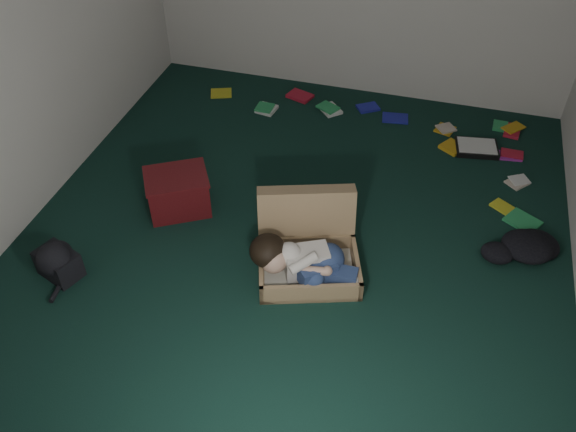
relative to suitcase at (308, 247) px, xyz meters
The scene contains 10 objects.
floor 0.31m from the suitcase, 127.53° to the left, with size 4.50×4.50×0.00m, color black.
wall_front 2.35m from the suitcase, 94.54° to the right, with size 4.50×4.50×0.00m, color silver.
wall_left 2.46m from the suitcase, behind, with size 4.50×4.50×0.00m, color silver.
suitcase is the anchor object (origin of this frame).
person 0.19m from the suitcase, 86.86° to the right, with size 0.77×0.39×0.31m.
maroon_bin 1.15m from the suitcase, 165.53° to the left, with size 0.60×0.56×0.33m.
backpack 1.74m from the suitcase, 160.15° to the right, with size 0.36×0.29×0.22m, color black, non-canonical shape.
clothing_pile 1.54m from the suitcase, 18.65° to the left, with size 0.47×0.39×0.15m, color black, non-canonical shape.
paper_tray 2.05m from the suitcase, 57.68° to the left, with size 0.40×0.33×0.05m.
book_scatter 1.87m from the suitcase, 74.02° to the left, with size 3.12×1.54×0.02m.
Camera 1 is at (0.86, -3.16, 3.18)m, focal length 38.00 mm.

